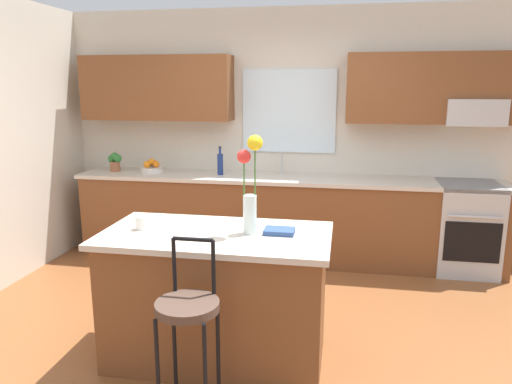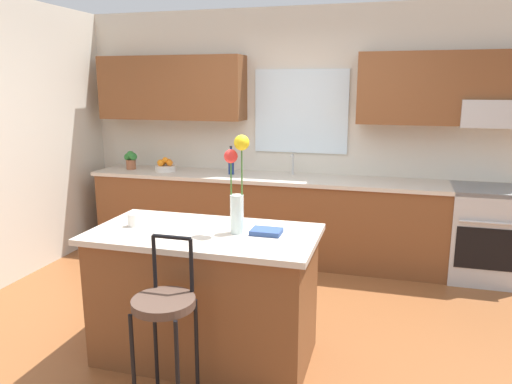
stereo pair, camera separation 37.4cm
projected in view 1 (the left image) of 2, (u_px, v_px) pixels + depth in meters
name	position (u px, v px, depth m)	size (l,w,h in m)	color
ground_plane	(257.00, 333.00, 3.75)	(14.00, 14.00, 0.00)	brown
back_wall_assembly	(292.00, 120.00, 5.33)	(5.60, 0.50, 2.70)	beige
counter_run	(284.00, 218.00, 5.28)	(4.56, 0.64, 0.92)	brown
sink_faucet	(282.00, 162.00, 5.30)	(0.02, 0.13, 0.23)	#B7BABC
oven_range	(466.00, 228.00, 4.94)	(0.60, 0.64, 0.92)	#B7BABC
kitchen_island	(217.00, 296.00, 3.33)	(1.53, 0.81, 0.92)	brown
bar_stool_near	(188.00, 314.00, 2.70)	(0.36, 0.36, 1.04)	black
flower_vase	(250.00, 185.00, 3.14)	(0.17, 0.10, 0.65)	silver
mug_ceramic	(141.00, 223.00, 3.29)	(0.08, 0.08, 0.09)	silver
cookbook	(279.00, 231.00, 3.21)	(0.20, 0.15, 0.03)	navy
fruit_bowl_oranges	(152.00, 168.00, 5.44)	(0.24, 0.24, 0.16)	silver
bottle_olive_oil	(220.00, 164.00, 5.28)	(0.06, 0.06, 0.31)	navy
potted_plant_small	(115.00, 161.00, 5.50)	(0.17, 0.11, 0.21)	#9E5B3D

